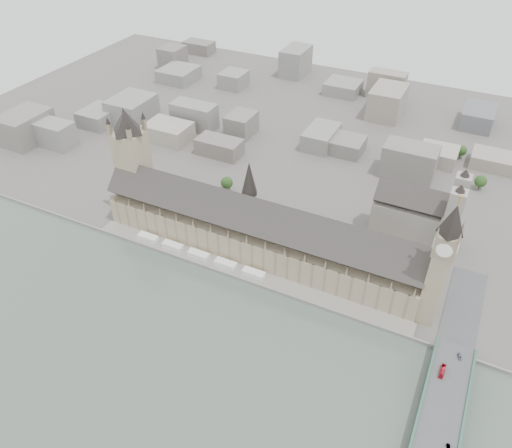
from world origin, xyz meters
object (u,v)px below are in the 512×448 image
at_px(elizabeth_tower, 442,258).
at_px(car_silver, 448,448).
at_px(palace_of_westminster, 257,232).
at_px(victoria_tower, 132,159).
at_px(red_bus_north, 442,371).
at_px(car_approach, 460,357).
at_px(westminster_bridge, 434,445).
at_px(westminster_abbey, 418,215).

bearing_deg(elizabeth_tower, car_silver, -72.51).
bearing_deg(palace_of_westminster, victoria_tower, 177.04).
bearing_deg(car_silver, elizabeth_tower, 92.05).
xyz_separation_m(elizabeth_tower, red_bus_north, (19.11, -49.10, -46.35)).
bearing_deg(victoria_tower, red_bus_north, -13.52).
relative_size(victoria_tower, car_approach, 19.46).
relative_size(westminster_bridge, westminster_abbey, 4.78).
distance_m(elizabeth_tower, red_bus_north, 70.17).
xyz_separation_m(car_silver, car_approach, (-3.65, 64.95, -0.03)).
height_order(westminster_abbey, red_bus_north, westminster_abbey).
height_order(victoria_tower, westminster_abbey, victoria_tower).
distance_m(westminster_bridge, car_approach, 63.28).
bearing_deg(car_approach, palace_of_westminster, 143.04).
bearing_deg(westminster_abbey, palace_of_westminster, -145.83).
bearing_deg(westminster_abbey, victoria_tower, -163.50).
xyz_separation_m(westminster_bridge, car_silver, (6.72, -2.02, 5.90)).
bearing_deg(palace_of_westminster, westminster_bridge, -33.49).
bearing_deg(car_approach, westminster_bridge, -114.74).
distance_m(westminster_abbey, car_approach, 132.01).
bearing_deg(elizabeth_tower, car_approach, -50.26).
xyz_separation_m(westminster_abbey, car_approach, (54.15, -119.56, -14.09)).
xyz_separation_m(elizabeth_tower, victoria_tower, (-260.00, 18.00, -2.88)).
bearing_deg(car_silver, palace_of_westminster, 131.65).
xyz_separation_m(victoria_tower, westminster_abbey, (232.92, 69.00, -30.12)).
height_order(elizabeth_tower, westminster_bridge, elizabeth_tower).
relative_size(palace_of_westminster, westminster_bridge, 0.82).
bearing_deg(victoria_tower, westminster_abbey, 16.50).
height_order(palace_of_westminster, car_silver, palace_of_westminster).
height_order(victoria_tower, car_silver, victoria_tower).
height_order(elizabeth_tower, car_approach, elizabeth_tower).
bearing_deg(westminster_bridge, car_approach, 87.20).
relative_size(palace_of_westminster, red_bus_north, 24.84).
bearing_deg(elizabeth_tower, westminster_bridge, -75.89).
bearing_deg(elizabeth_tower, victoria_tower, 176.04).
distance_m(elizabeth_tower, westminster_bridge, 111.81).
distance_m(victoria_tower, car_approach, 294.83).
bearing_deg(car_silver, car_approach, 77.78).
bearing_deg(red_bus_north, westminster_bridge, -82.54).
distance_m(victoria_tower, red_bus_north, 290.33).
bearing_deg(palace_of_westminster, elizabeth_tower, -4.85).
bearing_deg(victoria_tower, elizabeth_tower, -3.96).
bearing_deg(car_silver, red_bus_north, 88.05).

